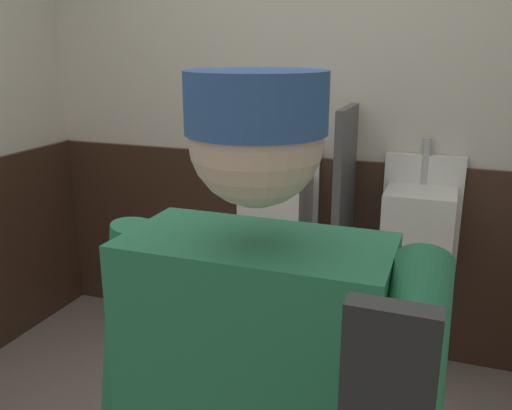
# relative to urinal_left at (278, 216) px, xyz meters

# --- Properties ---
(wall_back) EXTENTS (3.90, 0.12, 2.81)m
(wall_back) POSITION_rel_urinal_left_xyz_m (0.14, 0.22, 0.63)
(wall_back) COLOR beige
(wall_back) RESTS_ON ground_plane
(wainscot_band_back) EXTENTS (3.30, 0.03, 1.09)m
(wainscot_band_back) POSITION_rel_urinal_left_xyz_m (0.14, 0.14, -0.23)
(wainscot_band_back) COLOR #382319
(wainscot_band_back) RESTS_ON ground_plane
(urinal_left) EXTENTS (0.40, 0.34, 1.24)m
(urinal_left) POSITION_rel_urinal_left_xyz_m (0.00, 0.00, 0.00)
(urinal_left) COLOR white
(urinal_left) RESTS_ON ground_plane
(urinal_middle) EXTENTS (0.40, 0.34, 1.24)m
(urinal_middle) POSITION_rel_urinal_left_xyz_m (0.75, 0.00, 0.00)
(urinal_middle) COLOR white
(urinal_middle) RESTS_ON ground_plane
(privacy_divider_panel) EXTENTS (0.04, 0.40, 0.90)m
(privacy_divider_panel) POSITION_rel_urinal_left_xyz_m (0.38, -0.07, 0.17)
(privacy_divider_panel) COLOR #4C4C51
(cell_phone) EXTENTS (0.06, 0.02, 0.11)m
(cell_phone) POSITION_rel_urinal_left_xyz_m (0.86, -2.46, 0.71)
(cell_phone) COLOR black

